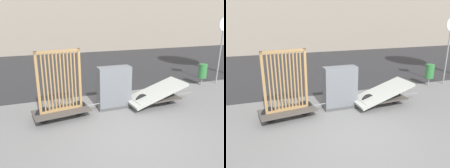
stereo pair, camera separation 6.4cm
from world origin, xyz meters
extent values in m
plane|color=slate|center=(0.00, 0.00, 0.00)|extent=(60.00, 60.00, 0.00)
cube|color=#2D2D30|center=(0.00, 8.14, 0.00)|extent=(56.00, 10.01, 0.01)
cube|color=#4C4742|center=(-1.52, 1.50, 0.25)|extent=(1.66, 0.98, 0.04)
cylinder|color=black|center=(-1.01, 1.58, 0.23)|extent=(0.46, 0.10, 0.46)
cylinder|color=black|center=(-2.02, 1.42, 0.23)|extent=(0.46, 0.10, 0.46)
cylinder|color=gray|center=(-0.40, 1.67, 0.25)|extent=(0.70, 0.13, 0.03)
cube|color=#A87F4C|center=(-1.52, 1.50, 0.30)|extent=(1.21, 0.25, 0.07)
cube|color=#A87F4C|center=(-1.52, 1.50, 1.95)|extent=(1.21, 0.25, 0.07)
cube|color=#A87F4C|center=(-2.08, 1.42, 1.12)|extent=(0.08, 0.08, 1.71)
cube|color=#A87F4C|center=(-0.95, 1.59, 1.12)|extent=(0.08, 0.08, 1.71)
cube|color=#A87F4C|center=(-1.95, 1.43, 1.12)|extent=(0.04, 0.05, 1.64)
cube|color=#A87F4C|center=(-1.85, 1.45, 1.12)|extent=(0.04, 0.05, 1.64)
cube|color=#A87F4C|center=(-1.76, 1.46, 1.12)|extent=(0.04, 0.05, 1.64)
cube|color=#A87F4C|center=(-1.66, 1.48, 1.12)|extent=(0.04, 0.05, 1.64)
cube|color=#A87F4C|center=(-1.56, 1.49, 1.12)|extent=(0.04, 0.05, 1.64)
cube|color=#A87F4C|center=(-1.47, 1.51, 1.12)|extent=(0.04, 0.05, 1.64)
cube|color=#A87F4C|center=(-1.37, 1.52, 1.12)|extent=(0.04, 0.05, 1.64)
cube|color=#A87F4C|center=(-1.27, 1.54, 1.12)|extent=(0.04, 0.05, 1.64)
cube|color=#A87F4C|center=(-1.18, 1.55, 1.12)|extent=(0.04, 0.05, 1.64)
cube|color=#A87F4C|center=(-1.08, 1.57, 1.12)|extent=(0.04, 0.05, 1.64)
cube|color=#4C4742|center=(1.52, 1.50, 0.25)|extent=(1.60, 0.82, 0.04)
cylinder|color=black|center=(2.02, 1.52, 0.23)|extent=(0.46, 0.06, 0.46)
cylinder|color=black|center=(1.01, 1.48, 0.23)|extent=(0.46, 0.06, 0.46)
cylinder|color=gray|center=(2.65, 1.55, 0.25)|extent=(0.70, 0.06, 0.03)
cube|color=#B2B7AD|center=(1.52, 1.50, 0.46)|extent=(1.91, 1.00, 0.65)
cube|color=#4C4C4C|center=(0.17, 1.79, 0.04)|extent=(1.10, 0.46, 0.08)
cube|color=slate|center=(0.17, 1.79, 0.67)|extent=(1.04, 0.40, 1.34)
cylinder|color=gray|center=(4.50, 2.78, 0.16)|extent=(0.06, 0.06, 0.32)
cylinder|color=#337F3D|center=(4.50, 2.78, 0.62)|extent=(0.34, 0.34, 0.59)
cylinder|color=gray|center=(5.29, 2.78, 1.42)|extent=(0.06, 0.06, 2.84)
camera|label=1|loc=(-2.07, -4.35, 2.82)|focal=35.00mm
camera|label=2|loc=(-2.01, -4.37, 2.82)|focal=35.00mm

